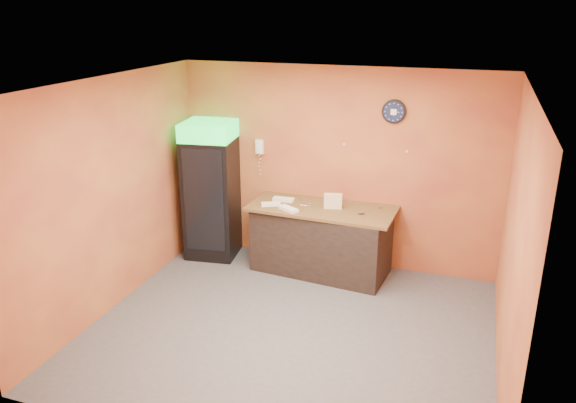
% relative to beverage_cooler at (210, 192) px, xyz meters
% --- Properties ---
extents(floor, '(4.50, 4.50, 0.00)m').
position_rel_beverage_cooler_xyz_m(floor, '(1.77, -1.61, -0.98)').
color(floor, '#47474C').
rests_on(floor, ground).
extents(back_wall, '(4.50, 0.02, 2.80)m').
position_rel_beverage_cooler_xyz_m(back_wall, '(1.77, 0.39, 0.42)').
color(back_wall, '#BF7636').
rests_on(back_wall, floor).
extents(left_wall, '(0.02, 4.00, 2.80)m').
position_rel_beverage_cooler_xyz_m(left_wall, '(-0.48, -1.61, 0.42)').
color(left_wall, '#BF7636').
rests_on(left_wall, floor).
extents(right_wall, '(0.02, 4.00, 2.80)m').
position_rel_beverage_cooler_xyz_m(right_wall, '(4.02, -1.61, 0.42)').
color(right_wall, '#BF7636').
rests_on(right_wall, floor).
extents(ceiling, '(4.50, 4.00, 0.02)m').
position_rel_beverage_cooler_xyz_m(ceiling, '(1.77, -1.61, 1.82)').
color(ceiling, white).
rests_on(ceiling, back_wall).
extents(beverage_cooler, '(0.79, 0.80, 2.01)m').
position_rel_beverage_cooler_xyz_m(beverage_cooler, '(0.00, 0.00, 0.00)').
color(beverage_cooler, black).
rests_on(beverage_cooler, floor).
extents(prep_counter, '(1.89, 0.99, 0.91)m').
position_rel_beverage_cooler_xyz_m(prep_counter, '(1.68, -0.01, -0.52)').
color(prep_counter, black).
rests_on(prep_counter, floor).
extents(wall_clock, '(0.31, 0.06, 0.31)m').
position_rel_beverage_cooler_xyz_m(wall_clock, '(2.52, 0.37, 1.26)').
color(wall_clock, black).
rests_on(wall_clock, back_wall).
extents(wall_phone, '(0.11, 0.10, 0.21)m').
position_rel_beverage_cooler_xyz_m(wall_phone, '(0.65, 0.34, 0.65)').
color(wall_phone, white).
rests_on(wall_phone, back_wall).
extents(butcher_paper, '(2.01, 0.96, 0.04)m').
position_rel_beverage_cooler_xyz_m(butcher_paper, '(1.68, -0.01, -0.05)').
color(butcher_paper, brown).
rests_on(butcher_paper, prep_counter).
extents(sub_roll_stack, '(0.25, 0.14, 0.20)m').
position_rel_beverage_cooler_xyz_m(sub_roll_stack, '(1.84, -0.01, 0.07)').
color(sub_roll_stack, beige).
rests_on(sub_roll_stack, butcher_paper).
extents(wrapped_sandwich_left, '(0.28, 0.21, 0.04)m').
position_rel_beverage_cooler_xyz_m(wrapped_sandwich_left, '(1.01, -0.17, -0.01)').
color(wrapped_sandwich_left, white).
rests_on(wrapped_sandwich_left, butcher_paper).
extents(wrapped_sandwich_mid, '(0.31, 0.25, 0.04)m').
position_rel_beverage_cooler_xyz_m(wrapped_sandwich_mid, '(1.30, -0.28, -0.01)').
color(wrapped_sandwich_mid, white).
rests_on(wrapped_sandwich_mid, butcher_paper).
extents(wrapped_sandwich_right, '(0.30, 0.12, 0.04)m').
position_rel_beverage_cooler_xyz_m(wrapped_sandwich_right, '(1.11, 0.07, -0.01)').
color(wrapped_sandwich_right, white).
rests_on(wrapped_sandwich_right, butcher_paper).
extents(kitchen_tool, '(0.05, 0.05, 0.05)m').
position_rel_beverage_cooler_xyz_m(kitchen_tool, '(1.52, -0.05, -0.00)').
color(kitchen_tool, silver).
rests_on(kitchen_tool, butcher_paper).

